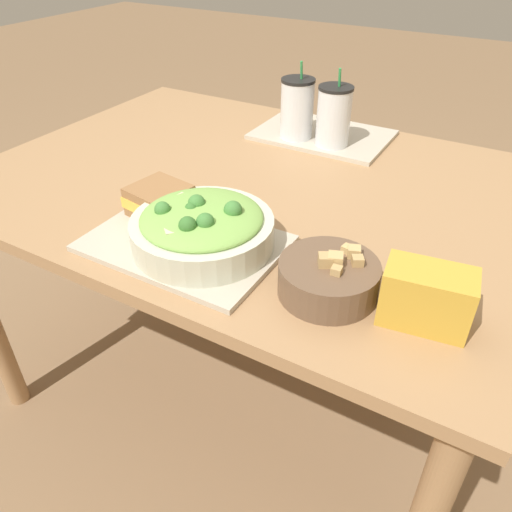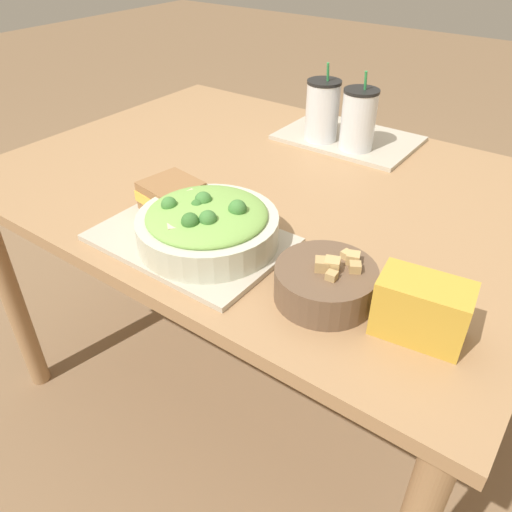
% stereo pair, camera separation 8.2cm
% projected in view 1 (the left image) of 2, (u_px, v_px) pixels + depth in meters
% --- Properties ---
extents(ground_plane, '(12.00, 12.00, 0.00)m').
position_uv_depth(ground_plane, '(251.00, 380.00, 1.70)').
color(ground_plane, '#846647').
extents(dining_table, '(1.37, 1.01, 0.76)m').
position_uv_depth(dining_table, '(250.00, 210.00, 1.32)').
color(dining_table, '#A37A51').
rests_on(dining_table, ground_plane).
extents(tray_near, '(0.38, 0.27, 0.01)m').
position_uv_depth(tray_near, '(185.00, 243.00, 1.01)').
color(tray_near, '#BCB29E').
rests_on(tray_near, dining_table).
extents(tray_far, '(0.38, 0.27, 0.01)m').
position_uv_depth(tray_far, '(322.00, 135.00, 1.49)').
color(tray_far, '#BCB29E').
rests_on(tray_far, dining_table).
extents(salad_bowl, '(0.28, 0.28, 0.10)m').
position_uv_depth(salad_bowl, '(202.00, 227.00, 0.97)').
color(salad_bowl, beige).
rests_on(salad_bowl, tray_near).
extents(soup_bowl, '(0.18, 0.18, 0.08)m').
position_uv_depth(soup_bowl, '(329.00, 277.00, 0.87)').
color(soup_bowl, brown).
rests_on(soup_bowl, dining_table).
extents(sandwich_near, '(0.13, 0.13, 0.06)m').
position_uv_depth(sandwich_near, '(160.00, 200.00, 1.08)').
color(sandwich_near, olive).
rests_on(sandwich_near, tray_near).
extents(baguette_near, '(0.18, 0.07, 0.06)m').
position_uv_depth(baguette_near, '(198.00, 203.00, 1.07)').
color(baguette_near, tan).
rests_on(baguette_near, tray_near).
extents(drink_cup_dark, '(0.10, 0.10, 0.21)m').
position_uv_depth(drink_cup_dark, '(297.00, 110.00, 1.41)').
color(drink_cup_dark, silver).
rests_on(drink_cup_dark, tray_far).
extents(drink_cup_red, '(0.10, 0.10, 0.21)m').
position_uv_depth(drink_cup_red, '(334.00, 118.00, 1.37)').
color(drink_cup_red, silver).
rests_on(drink_cup_red, tray_far).
extents(chip_bag, '(0.15, 0.10, 0.10)m').
position_uv_depth(chip_bag, '(426.00, 297.00, 0.80)').
color(chip_bag, gold).
rests_on(chip_bag, dining_table).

